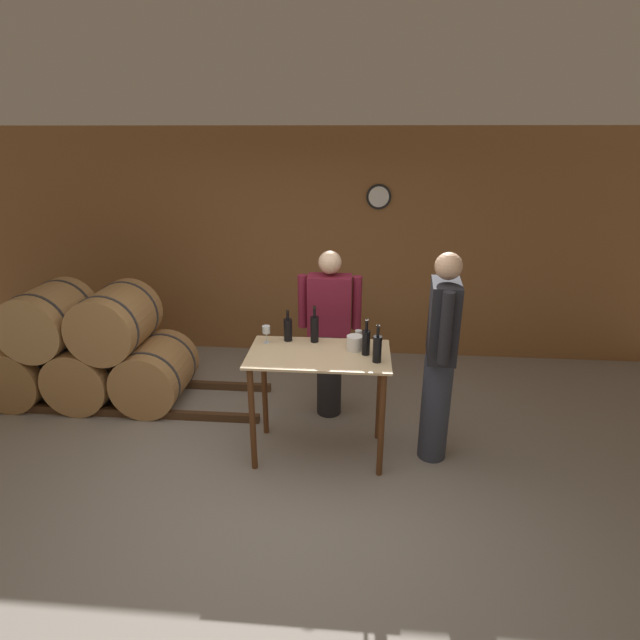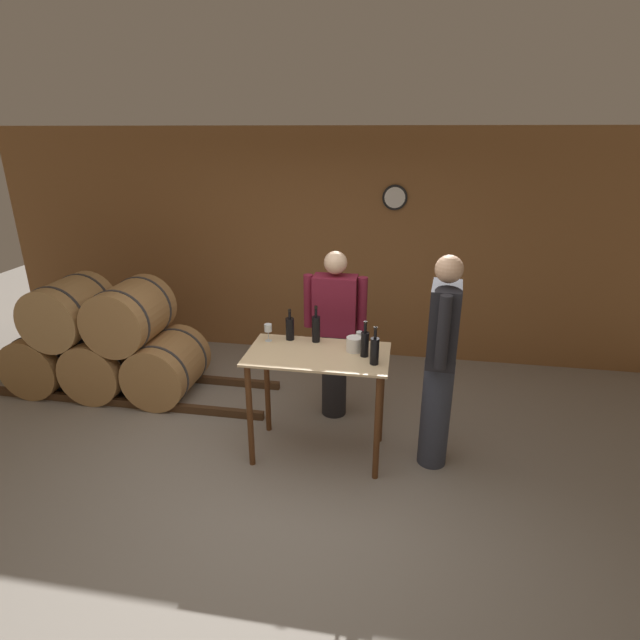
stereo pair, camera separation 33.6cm
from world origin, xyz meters
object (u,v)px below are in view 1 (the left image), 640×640
object	(u,v)px
wine_glass_near_left	(266,330)
person_visitor_with_scarf	(329,332)
wine_glass_near_center	(358,334)
person_host	(440,355)
wine_bottle_left	(315,328)
wine_bottle_center	(366,341)
ice_bucket	(355,343)
wine_bottle_far_left	(288,329)
wine_bottle_right	(377,348)

from	to	relation	value
wine_glass_near_left	person_visitor_with_scarf	bearing A→B (deg)	44.55
wine_glass_near_center	person_host	world-z (taller)	person_host
wine_glass_near_center	person_host	bearing A→B (deg)	-14.91
wine_bottle_left	wine_glass_near_left	bearing A→B (deg)	-172.12
wine_bottle_center	wine_glass_near_left	size ratio (longest dim) A/B	1.95
person_host	wine_bottle_left	bearing A→B (deg)	169.07
ice_bucket	person_visitor_with_scarf	distance (m)	0.65
wine_bottle_far_left	wine_glass_near_left	distance (m)	0.19
wine_bottle_center	person_visitor_with_scarf	size ratio (longest dim) A/B	0.18
person_visitor_with_scarf	person_host	bearing A→B (deg)	-34.42
wine_bottle_left	wine_bottle_center	xyz separation A→B (m)	(0.44, -0.23, -0.01)
ice_bucket	wine_glass_near_center	bearing A→B (deg)	75.99
wine_glass_near_center	person_visitor_with_scarf	distance (m)	0.57
wine_bottle_right	wine_glass_near_left	bearing A→B (deg)	162.16
wine_bottle_far_left	person_host	bearing A→B (deg)	-9.25
wine_bottle_far_left	wine_bottle_right	distance (m)	0.83
wine_bottle_left	person_host	bearing A→B (deg)	-10.93
wine_bottle_right	wine_glass_near_left	world-z (taller)	wine_bottle_right
wine_bottle_center	ice_bucket	world-z (taller)	wine_bottle_center
ice_bucket	person_visitor_with_scarf	size ratio (longest dim) A/B	0.08
wine_bottle_center	person_visitor_with_scarf	world-z (taller)	person_visitor_with_scarf
wine_bottle_right	person_visitor_with_scarf	bearing A→B (deg)	117.99
wine_bottle_center	person_visitor_with_scarf	distance (m)	0.77
wine_glass_near_left	wine_bottle_center	bearing A→B (deg)	-11.37
wine_glass_near_center	person_visitor_with_scarf	size ratio (longest dim) A/B	0.08
wine_bottle_far_left	ice_bucket	xyz separation A→B (m)	(0.57, -0.15, -0.05)
wine_bottle_center	wine_glass_near_center	xyz separation A→B (m)	(-0.06, 0.20, -0.02)
person_host	wine_glass_near_left	bearing A→B (deg)	174.31
wine_bottle_right	person_host	size ratio (longest dim) A/B	0.17
wine_glass_near_left	wine_bottle_left	bearing A→B (deg)	7.88
wine_bottle_center	ice_bucket	bearing A→B (deg)	137.85
wine_bottle_center	wine_bottle_far_left	bearing A→B (deg)	160.82
wine_bottle_far_left	wine_bottle_right	xyz separation A→B (m)	(0.75, -0.36, 0.01)
wine_bottle_left	wine_bottle_right	world-z (taller)	wine_bottle_left
wine_glass_near_center	person_visitor_with_scarf	xyz separation A→B (m)	(-0.27, 0.46, -0.17)
wine_bottle_far_left	ice_bucket	bearing A→B (deg)	-14.44
wine_bottle_left	wine_bottle_center	size ratio (longest dim) A/B	1.08
wine_bottle_right	wine_glass_near_center	distance (m)	0.36
wine_bottle_far_left	ice_bucket	world-z (taller)	wine_bottle_far_left
wine_bottle_center	wine_glass_near_left	world-z (taller)	wine_bottle_center
ice_bucket	wine_bottle_right	bearing A→B (deg)	-50.04
wine_bottle_center	wine_glass_near_left	xyz separation A→B (m)	(-0.84, 0.17, 0.00)
wine_bottle_center	wine_bottle_right	distance (m)	0.16
wine_glass_near_left	wine_glass_near_center	world-z (taller)	wine_glass_near_left
wine_glass_near_center	wine_bottle_right	bearing A→B (deg)	-65.71
person_host	person_visitor_with_scarf	distance (m)	1.14
wine_glass_near_left	person_host	size ratio (longest dim) A/B	0.08
wine_bottle_left	person_visitor_with_scarf	world-z (taller)	person_visitor_with_scarf
person_visitor_with_scarf	ice_bucket	bearing A→B (deg)	-67.26
wine_bottle_left	ice_bucket	distance (m)	0.38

